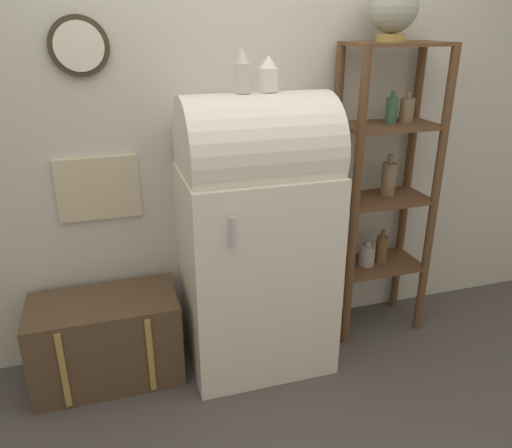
# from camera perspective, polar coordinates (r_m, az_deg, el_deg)

# --- Properties ---
(ground_plane) EXTENTS (12.00, 12.00, 0.00)m
(ground_plane) POSITION_cam_1_polar(r_m,az_deg,el_deg) (2.89, 1.57, -17.47)
(ground_plane) COLOR #4C4742
(wall_back) EXTENTS (7.00, 0.09, 2.70)m
(wall_back) POSITION_cam_1_polar(r_m,az_deg,el_deg) (2.82, -2.02, 12.07)
(wall_back) COLOR beige
(wall_back) RESTS_ON ground_plane
(refrigerator) EXTENTS (0.78, 0.63, 1.53)m
(refrigerator) POSITION_cam_1_polar(r_m,az_deg,el_deg) (2.68, 0.05, -1.12)
(refrigerator) COLOR silver
(refrigerator) RESTS_ON ground_plane
(suitcase_trunk) EXTENTS (0.77, 0.43, 0.48)m
(suitcase_trunk) POSITION_cam_1_polar(r_m,az_deg,el_deg) (2.90, -16.68, -12.52)
(suitcase_trunk) COLOR brown
(suitcase_trunk) RESTS_ON ground_plane
(shelf_unit) EXTENTS (0.57, 0.34, 1.74)m
(shelf_unit) POSITION_cam_1_polar(r_m,az_deg,el_deg) (3.04, 14.43, 4.49)
(shelf_unit) COLOR brown
(shelf_unit) RESTS_ON ground_plane
(globe) EXTENTS (0.26, 0.26, 0.30)m
(globe) POSITION_cam_1_polar(r_m,az_deg,el_deg) (2.88, 15.41, 22.65)
(globe) COLOR #AD8942
(globe) RESTS_ON shelf_unit
(vase_left) EXTENTS (0.08, 0.08, 0.21)m
(vase_left) POSITION_cam_1_polar(r_m,az_deg,el_deg) (2.45, -1.58, 16.99)
(vase_left) COLOR beige
(vase_left) RESTS_ON refrigerator
(vase_center) EXTENTS (0.10, 0.10, 0.17)m
(vase_center) POSITION_cam_1_polar(r_m,az_deg,el_deg) (2.50, 1.42, 16.69)
(vase_center) COLOR white
(vase_center) RESTS_ON refrigerator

